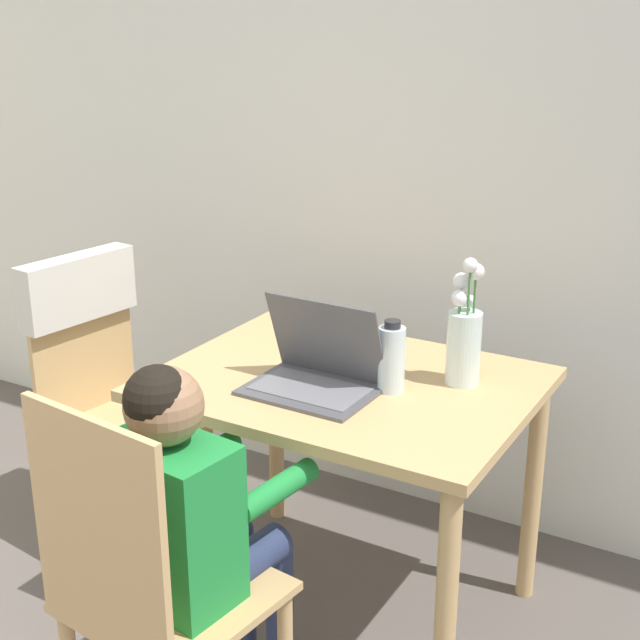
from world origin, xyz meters
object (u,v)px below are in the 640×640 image
(chair_occupied, at_px, (149,594))
(person_seated, at_px, (190,512))
(chair_spare, at_px, (98,357))
(water_bottle, at_px, (392,358))
(flower_vase, at_px, (464,337))
(laptop, at_px, (317,369))

(chair_occupied, height_order, person_seated, person_seated)
(chair_occupied, bearing_deg, chair_spare, -34.50)
(chair_occupied, bearing_deg, water_bottle, -100.45)
(chair_occupied, relative_size, flower_vase, 2.68)
(flower_vase, bearing_deg, water_bottle, -135.76)
(chair_occupied, xyz_separation_m, person_seated, (0.02, 0.13, 0.13))
(chair_occupied, distance_m, flower_vase, 0.99)
(water_bottle, bearing_deg, person_seated, -109.54)
(chair_occupied, height_order, laptop, laptop)
(person_seated, xyz_separation_m, water_bottle, (0.20, 0.57, 0.21))
(person_seated, distance_m, flower_vase, 0.83)
(chair_spare, xyz_separation_m, laptop, (0.82, -0.06, 0.15))
(chair_occupied, relative_size, laptop, 2.81)
(water_bottle, bearing_deg, flower_vase, 44.24)
(chair_occupied, bearing_deg, person_seated, -90.00)
(chair_occupied, xyz_separation_m, water_bottle, (0.22, 0.70, 0.34))
(chair_spare, xyz_separation_m, person_seated, (0.79, -0.55, -0.02))
(chair_spare, distance_m, person_seated, 0.96)
(chair_occupied, relative_size, water_bottle, 4.87)
(laptop, bearing_deg, chair_spare, 176.96)
(chair_occupied, bearing_deg, laptop, -87.63)
(chair_spare, distance_m, flower_vase, 1.17)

